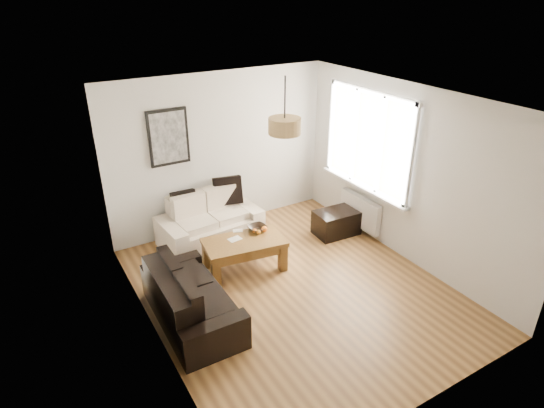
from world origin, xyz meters
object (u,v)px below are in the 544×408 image
loveseat_cream (210,220)px  coffee_table (245,254)px  sofa_leather (191,296)px  ottoman (336,222)px

loveseat_cream → coffee_table: bearing=-88.3°
sofa_leather → ottoman: (2.88, 0.82, -0.15)m
loveseat_cream → coffee_table: loveseat_cream is taller
sofa_leather → ottoman: sofa_leather is taller
sofa_leather → coffee_table: sofa_leather is taller
loveseat_cream → coffee_table: 1.00m
loveseat_cream → ottoman: bearing=-28.4°
loveseat_cream → ottoman: size_ratio=2.18×
loveseat_cream → ottoman: 2.09m
coffee_table → ottoman: bearing=4.5°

